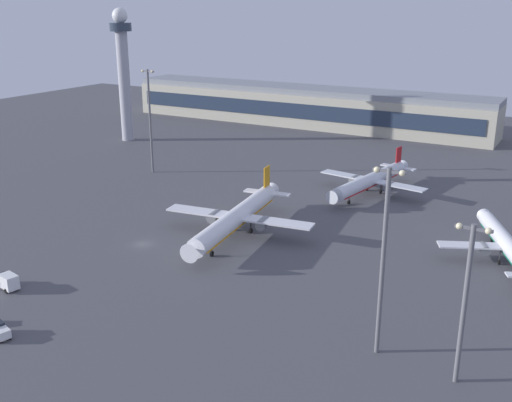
{
  "coord_description": "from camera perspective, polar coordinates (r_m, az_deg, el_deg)",
  "views": [
    {
      "loc": [
        81.44,
        -93.57,
        50.05
      ],
      "look_at": [
        12.66,
        28.17,
        4.0
      ],
      "focal_mm": 41.86,
      "sensor_mm": 36.0,
      "label": 1
    }
  ],
  "objects": [
    {
      "name": "ground_plane",
      "position": [
        133.76,
        -10.75,
        -4.08
      ],
      "size": [
        416.0,
        416.0,
        0.0
      ],
      "primitive_type": "plane",
      "color": "#4C4C51"
    },
    {
      "name": "airplane_mid_apron",
      "position": [
        132.03,
        22.95,
        -3.93
      ],
      "size": [
        26.96,
        34.12,
        9.28
      ],
      "rotation": [
        0.0,
        0.0,
        0.42
      ],
      "color": "white",
      "rests_on": "ground"
    },
    {
      "name": "catering_truck",
      "position": [
        120.27,
        -22.72,
        -7.06
      ],
      "size": [
        6.02,
        3.49,
        3.05
      ],
      "rotation": [
        0.0,
        0.0,
        1.36
      ],
      "color": "white",
      "rests_on": "ground"
    },
    {
      "name": "control_tower",
      "position": [
        234.52,
        -12.57,
        12.41
      ],
      "size": [
        8.0,
        8.0,
        49.18
      ],
      "color": "#A8A8B2",
      "rests_on": "ground"
    },
    {
      "name": "airplane_terminal_side",
      "position": [
        168.11,
        10.95,
        1.96
      ],
      "size": [
        31.51,
        40.31,
        10.36
      ],
      "rotation": [
        0.0,
        0.0,
        2.98
      ],
      "color": "silver",
      "rests_on": "ground"
    },
    {
      "name": "apron_light_central",
      "position": [
        186.75,
        -10.11,
        8.01
      ],
      "size": [
        4.8,
        0.9,
        31.82
      ],
      "color": "slate",
      "rests_on": "ground"
    },
    {
      "name": "airplane_near_gate",
      "position": [
        135.12,
        -1.8,
        -1.52
      ],
      "size": [
        35.47,
        45.44,
        11.66
      ],
      "rotation": [
        0.0,
        0.0,
        3.27
      ],
      "color": "white",
      "rests_on": "ground"
    },
    {
      "name": "terminal_building",
      "position": [
        264.46,
        4.56,
        9.04
      ],
      "size": [
        162.27,
        22.4,
        16.4
      ],
      "color": "#B2AD99",
      "rests_on": "ground"
    },
    {
      "name": "apron_light_east",
      "position": [
        87.6,
        12.1,
        -4.81
      ],
      "size": [
        4.8,
        0.9,
        28.97
      ],
      "color": "slate",
      "rests_on": "ground"
    },
    {
      "name": "cargo_loader",
      "position": [
        104.37,
        -23.28,
        -11.32
      ],
      "size": [
        4.53,
        3.07,
        2.25
      ],
      "rotation": [
        0.0,
        0.0,
        1.28
      ],
      "color": "white",
      "rests_on": "ground"
    },
    {
      "name": "apron_light_west",
      "position": [
        84.85,
        19.41,
        -8.39
      ],
      "size": [
        4.8,
        0.9,
        23.44
      ],
      "color": "slate",
      "rests_on": "ground"
    }
  ]
}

